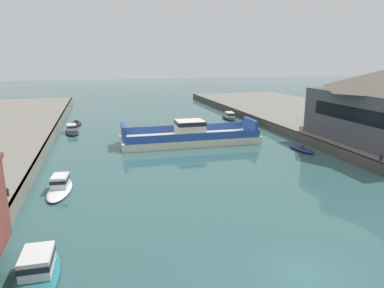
% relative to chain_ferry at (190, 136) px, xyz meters
% --- Properties ---
extents(ground_plane, '(400.00, 400.00, 0.00)m').
position_rel_chain_ferry_xyz_m(ground_plane, '(-1.97, -33.55, -1.07)').
color(ground_plane, '#335B5B').
extents(chain_ferry, '(20.80, 7.08, 3.49)m').
position_rel_chain_ferry_xyz_m(chain_ferry, '(0.00, 0.00, 0.00)').
color(chain_ferry, beige).
rests_on(chain_ferry, ground).
extents(moored_boat_near_left, '(3.03, 7.28, 1.52)m').
position_rel_chain_ferry_xyz_m(moored_boat_near_left, '(13.56, 18.24, -0.49)').
color(moored_boat_near_left, black).
rests_on(moored_boat_near_left, ground).
extents(moored_boat_near_right, '(2.94, 6.43, 1.50)m').
position_rel_chain_ferry_xyz_m(moored_boat_near_right, '(-17.78, 12.28, -0.51)').
color(moored_boat_near_right, black).
rests_on(moored_boat_near_right, ground).
extents(moored_boat_mid_left, '(2.68, 7.12, 1.54)m').
position_rel_chain_ferry_xyz_m(moored_boat_mid_left, '(-17.21, -29.57, -0.47)').
color(moored_boat_mid_left, '#237075').
rests_on(moored_boat_mid_left, ground).
extents(moored_boat_mid_right, '(2.68, 6.27, 1.57)m').
position_rel_chain_ferry_xyz_m(moored_boat_mid_right, '(-17.20, -15.57, -0.48)').
color(moored_boat_mid_right, white).
rests_on(moored_boat_mid_right, ground).
extents(moored_boat_far_left, '(2.09, 5.06, 0.94)m').
position_rel_chain_ferry_xyz_m(moored_boat_far_left, '(13.95, -8.42, -0.83)').
color(moored_boat_far_left, navy).
rests_on(moored_boat_far_left, ground).
extents(moored_boat_far_right, '(2.30, 5.49, 0.88)m').
position_rel_chain_ferry_xyz_m(moored_boat_far_right, '(-17.44, 20.44, -0.86)').
color(moored_boat_far_right, black).
rests_on(moored_boat_far_right, ground).
extents(warehouse_shed, '(11.03, 18.48, 9.73)m').
position_rel_chain_ferry_xyz_m(warehouse_shed, '(23.45, -11.63, 5.26)').
color(warehouse_shed, '#4C4C51').
rests_on(warehouse_shed, quay_right).
extents(bollard_left_far, '(0.32, 0.32, 0.71)m').
position_rel_chain_ferry_xyz_m(bollard_left_far, '(-20.90, -19.31, 0.78)').
color(bollard_left_far, black).
rests_on(bollard_left_far, quay_left).
extents(bollard_right_far, '(0.32, 0.32, 0.71)m').
position_rel_chain_ferry_xyz_m(bollard_right_far, '(16.95, -19.18, 0.78)').
color(bollard_right_far, black).
rests_on(bollard_right_far, quay_right).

